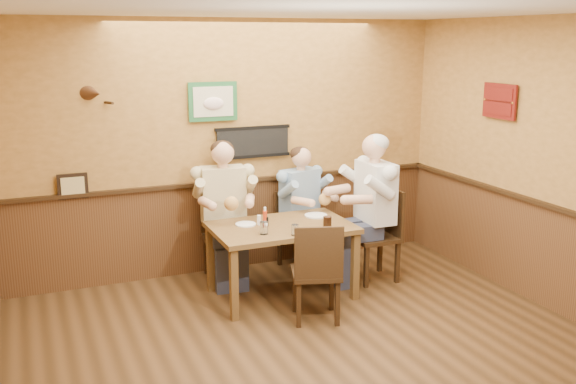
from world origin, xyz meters
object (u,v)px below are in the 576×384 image
at_px(chair_back_left, 224,236).
at_px(diner_white_elder, 375,216).
at_px(diner_blue_polo, 300,213).
at_px(chair_right_end, 374,235).
at_px(cola_tumbler, 327,222).
at_px(chair_back_right, 300,229).
at_px(salt_shaker, 259,220).
at_px(pepper_shaker, 267,222).
at_px(water_glass_mid, 295,230).
at_px(dining_table, 282,234).
at_px(diner_tan_shirt, 224,218).
at_px(chair_near_side, 316,270).
at_px(water_glass_left, 264,228).
at_px(hot_sauce_bottle, 265,218).

bearing_deg(chair_back_left, diner_white_elder, -17.41).
relative_size(diner_blue_polo, diner_white_elder, 0.87).
height_order(chair_right_end, cola_tumbler, chair_right_end).
xyz_separation_m(chair_back_right, salt_shaker, (-0.73, -0.63, 0.36)).
relative_size(chair_back_right, pepper_shaker, 9.32).
xyz_separation_m(diner_blue_polo, water_glass_mid, (-0.53, -1.09, 0.17)).
xyz_separation_m(water_glass_mid, pepper_shaker, (-0.14, 0.38, -0.01)).
height_order(dining_table, diner_tan_shirt, diner_tan_shirt).
distance_m(chair_right_end, chair_near_side, 1.22).
bearing_deg(chair_right_end, water_glass_left, -78.86).
relative_size(chair_right_end, water_glass_mid, 9.58).
bearing_deg(salt_shaker, chair_near_side, -69.38).
height_order(water_glass_mid, salt_shaker, water_glass_mid).
bearing_deg(diner_blue_polo, water_glass_left, -145.92).
bearing_deg(cola_tumbler, diner_white_elder, 20.72).
bearing_deg(pepper_shaker, salt_shaker, 124.93).
xyz_separation_m(chair_back_left, diner_tan_shirt, (0.00, 0.00, 0.21)).
xyz_separation_m(salt_shaker, pepper_shaker, (0.05, -0.07, -0.00)).
bearing_deg(chair_right_end, chair_back_left, -113.17).
bearing_deg(diner_tan_shirt, hot_sauce_bottle, -64.36).
distance_m(chair_near_side, hot_sauce_bottle, 0.81).
height_order(chair_back_left, chair_near_side, chair_back_left).
bearing_deg(dining_table, water_glass_mid, -91.57).
bearing_deg(pepper_shaker, diner_tan_shirt, 109.56).
height_order(chair_back_left, chair_right_end, chair_right_end).
bearing_deg(chair_near_side, chair_back_right, -89.96).
relative_size(dining_table, chair_back_right, 1.59).
distance_m(chair_back_right, chair_near_side, 1.45).
xyz_separation_m(water_glass_left, salt_shaker, (0.07, 0.31, -0.01)).
bearing_deg(hot_sauce_bottle, pepper_shaker, -20.08).
xyz_separation_m(chair_right_end, diner_white_elder, (0.00, 0.00, 0.22)).
distance_m(diner_white_elder, water_glass_left, 1.39).
height_order(chair_right_end, water_glass_mid, chair_right_end).
bearing_deg(cola_tumbler, chair_back_right, 82.43).
bearing_deg(chair_near_side, water_glass_mid, -55.25).
bearing_deg(diner_blue_polo, hot_sauce_bottle, -150.42).
height_order(chair_back_right, salt_shaker, chair_back_right).
bearing_deg(hot_sauce_bottle, diner_tan_shirt, 108.61).
distance_m(chair_back_right, cola_tumbler, 1.04).
height_order(chair_back_right, diner_white_elder, diner_white_elder).
bearing_deg(cola_tumbler, dining_table, 148.25).
distance_m(diner_white_elder, water_glass_mid, 1.17).
relative_size(chair_back_left, cola_tumbler, 8.78).
relative_size(chair_back_right, diner_tan_shirt, 0.64).
height_order(dining_table, cola_tumbler, cola_tumbler).
bearing_deg(water_glass_left, cola_tumbler, -2.42).
bearing_deg(chair_back_left, chair_right_end, -17.41).
bearing_deg(diner_tan_shirt, pepper_shaker, -63.40).
bearing_deg(water_glass_mid, water_glass_left, 150.81).
relative_size(chair_back_right, water_glass_left, 7.24).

